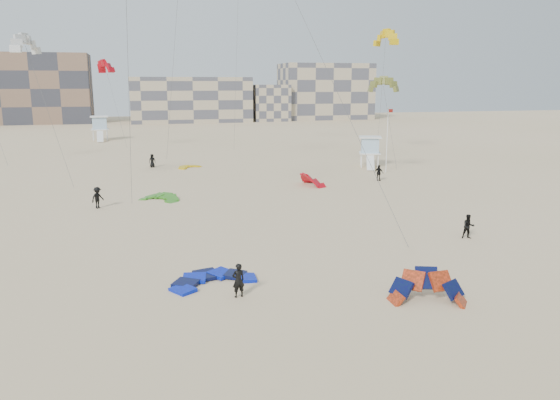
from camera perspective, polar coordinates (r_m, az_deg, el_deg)
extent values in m
plane|color=beige|center=(26.31, -2.66, -11.08)|extent=(320.00, 320.00, 0.00)
imported|color=black|center=(27.16, -4.37, -8.37)|extent=(0.70, 0.52, 1.73)
imported|color=black|center=(39.21, 19.09, -2.63)|extent=(0.94, 0.82, 1.67)
imported|color=black|center=(48.48, -18.52, 0.23)|extent=(1.33, 1.30, 1.83)
imported|color=black|center=(60.04, 10.30, 2.80)|extent=(0.98, 1.04, 1.73)
imported|color=black|center=(70.51, -13.21, 4.02)|extent=(0.92, 0.70, 1.69)
imported|color=black|center=(83.16, 9.21, 5.36)|extent=(0.92, 1.61, 1.66)
cylinder|color=#3F3F3F|center=(41.03, -15.60, 13.58)|extent=(0.67, 5.57, 21.45)
cylinder|color=#3F3F3F|center=(40.68, 3.85, 15.65)|extent=(4.25, 22.08, 23.81)
cylinder|color=#3F3F3F|center=(54.38, -22.92, 7.98)|extent=(3.57, 3.32, 12.70)
cylinder|color=#3F3F3F|center=(65.37, -11.07, 14.23)|extent=(2.07, 9.12, 24.09)
cylinder|color=#3F3F3F|center=(61.34, 11.44, 7.35)|extent=(1.62, 0.93, 9.08)
cylinder|color=#3F3F3F|center=(80.97, 10.54, 10.67)|extent=(1.26, 4.08, 15.26)
cylinder|color=#3F3F3F|center=(79.71, -4.58, 14.54)|extent=(1.58, 2.13, 25.61)
cylinder|color=#3F3F3F|center=(86.00, -16.74, 9.25)|extent=(2.56, 4.41, 11.70)
cube|color=white|center=(70.12, 9.35, 4.88)|extent=(3.38, 3.38, 0.13)
cube|color=#9CBCD5|center=(70.01, 9.38, 5.69)|extent=(2.77, 2.77, 1.86)
cube|color=white|center=(69.91, 9.41, 6.51)|extent=(3.50, 3.50, 0.15)
cube|color=white|center=(67.97, 10.19, 3.86)|extent=(1.82, 2.80, 1.54)
cube|color=white|center=(106.96, -18.29, 7.03)|extent=(3.16, 3.16, 0.15)
cube|color=#9CBCD5|center=(106.88, -18.34, 7.65)|extent=(2.60, 2.60, 2.18)
cube|color=white|center=(106.80, -18.38, 8.28)|extent=(3.28, 3.28, 0.17)
cube|color=white|center=(104.12, -18.34, 6.32)|extent=(1.20, 3.14, 1.81)
cylinder|color=white|center=(65.64, 11.13, 6.19)|extent=(0.10, 0.10, 7.72)
cube|color=#B01E17|center=(65.52, 11.48, 9.13)|extent=(0.58, 0.02, 0.39)
cube|color=brown|center=(159.64, -24.24, 10.56)|extent=(28.00, 14.00, 18.00)
cube|color=tan|center=(154.46, -9.37, 10.31)|extent=(32.00, 16.00, 12.00)
cube|color=tan|center=(165.12, 4.75, 11.23)|extent=(26.00, 14.00, 16.00)
cube|color=tan|center=(156.21, -1.11, 10.12)|extent=(10.00, 10.00, 10.00)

